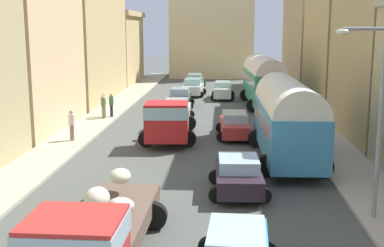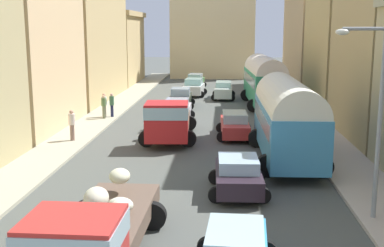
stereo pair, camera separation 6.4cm
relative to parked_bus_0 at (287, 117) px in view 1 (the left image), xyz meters
The scene contains 25 objects.
ground_plane 11.21m from the parked_bus_0, 114.30° to the left, with size 154.00×154.00×0.00m, color #4B4E4A.
sidewalk_left 15.61m from the parked_bus_0, 139.59° to the left, with size 2.50×70.00×0.14m, color #A19E88.
sidewalk_right 10.60m from the parked_bus_0, 74.80° to the left, with size 2.50×70.00×0.14m, color #B3A699.
building_left_2 16.94m from the parked_bus_0, 156.12° to the left, with size 4.10×10.13×12.09m.
building_left_3 26.06m from the parked_bus_0, 128.78° to the left, with size 6.55×14.90×14.51m.
building_left_4 36.98m from the parked_bus_0, 115.64° to the left, with size 6.51×11.15×8.17m.
building_right_3 17.53m from the parked_bus_0, 68.92° to the left, with size 4.42×10.29×11.22m.
building_right_4 30.29m from the parked_bus_0, 77.42° to the left, with size 5.70×14.56×10.26m.
distant_church 42.23m from the parked_bus_0, 96.18° to the left, with size 10.60×6.57×18.13m.
parked_bus_0 is the anchor object (origin of this frame).
parked_bus_1 17.30m from the parked_bus_0, 89.11° to the left, with size 3.61×9.94×4.09m.
cargo_truck_0 13.29m from the parked_bus_0, 118.98° to the right, with size 3.14×7.12×2.15m.
cargo_truck_1 7.30m from the parked_bus_0, 148.26° to the left, with size 3.38×7.66×2.47m.
car_0 11.84m from the parked_bus_0, 121.95° to the left, with size 2.34×3.61×1.56m.
car_1 17.46m from the parked_bus_0, 111.97° to the left, with size 2.30×3.72×1.59m.
car_2 23.84m from the parked_bus_0, 104.24° to the left, with size 2.46×3.84×1.66m.
car_3 29.73m from the parked_bus_0, 101.74° to the left, with size 2.30×3.99×1.56m.
car_5 5.72m from the parked_bus_0, 116.39° to the right, with size 2.38×3.66×1.43m.
car_6 5.86m from the parked_bus_0, 114.73° to the left, with size 2.24×4.28×1.49m.
car_7 21.59m from the parked_bus_0, 98.13° to the left, with size 2.19×4.42×1.58m.
pedestrian_1 11.98m from the parked_bus_0, 164.62° to the left, with size 0.53×0.53×1.87m.
pedestrian_2 15.40m from the parked_bus_0, 135.46° to the left, with size 0.39×0.39×1.81m.
pedestrian_3 15.71m from the parked_bus_0, 137.10° to the left, with size 0.50×0.50×1.81m.
pedestrian_4 15.21m from the parked_bus_0, 138.53° to the left, with size 0.45×0.45×1.77m.
streetlamp_near 7.91m from the parked_bus_0, 76.87° to the right, with size 1.65×0.28×6.43m.
Camera 1 is at (1.38, -6.58, 6.35)m, focal length 46.40 mm.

